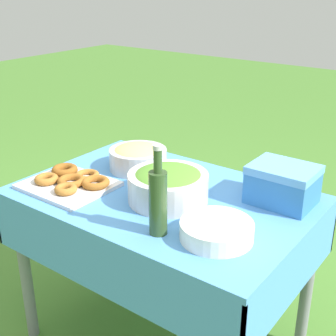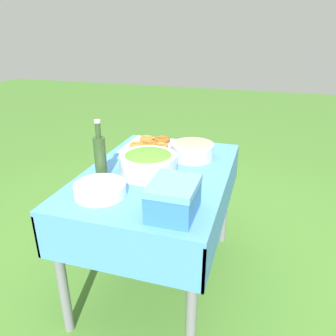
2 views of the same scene
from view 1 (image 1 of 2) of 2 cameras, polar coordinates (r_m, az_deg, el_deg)
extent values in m
cube|color=#4C8CD1|center=(1.86, -0.58, -3.52)|extent=(1.14, 0.77, 0.02)
cube|color=#4C8CD1|center=(1.67, -8.61, -11.85)|extent=(1.14, 0.01, 0.22)
cube|color=#4C8CD1|center=(2.20, 5.43, -2.87)|extent=(1.14, 0.01, 0.22)
cube|color=#4C8CD1|center=(2.27, -12.07, -2.47)|extent=(0.01, 0.77, 0.22)
cube|color=#4C8CD1|center=(1.69, 15.32, -12.18)|extent=(0.01, 0.77, 0.22)
cylinder|color=slate|center=(2.18, -17.04, -11.66)|extent=(0.05, 0.05, 0.72)
cylinder|color=slate|center=(2.54, -5.34, -5.39)|extent=(0.05, 0.05, 0.72)
cylinder|color=slate|center=(2.10, 16.68, -13.02)|extent=(0.05, 0.05, 0.72)
cylinder|color=silver|center=(1.78, 0.00, -2.36)|extent=(0.31, 0.31, 0.11)
ellipsoid|color=#51892D|center=(1.76, 0.00, -1.15)|extent=(0.27, 0.27, 0.07)
cylinder|color=#B2B7BC|center=(2.08, -3.66, 1.09)|extent=(0.25, 0.25, 0.09)
ellipsoid|color=tan|center=(2.07, -3.69, 1.92)|extent=(0.22, 0.22, 0.07)
cube|color=silver|center=(1.95, -12.05, -2.06)|extent=(0.35, 0.29, 0.02)
torus|color=#93561E|center=(1.93, -11.69, -1.56)|extent=(0.13, 0.13, 0.03)
torus|color=#93561E|center=(1.90, -8.82, -1.76)|extent=(0.16, 0.16, 0.03)
torus|color=#A36628|center=(1.97, -14.60, -1.32)|extent=(0.10, 0.10, 0.03)
torus|color=#A36628|center=(1.87, -12.35, -2.53)|extent=(0.11, 0.11, 0.03)
torus|color=#A36628|center=(1.98, -9.83, -0.88)|extent=(0.14, 0.14, 0.02)
torus|color=brown|center=(2.04, -12.48, -0.24)|extent=(0.14, 0.14, 0.03)
cylinder|color=white|center=(1.56, 5.91, -8.37)|extent=(0.24, 0.24, 0.01)
cylinder|color=white|center=(1.55, 5.93, -7.99)|extent=(0.24, 0.24, 0.01)
cylinder|color=white|center=(1.55, 5.95, -7.61)|extent=(0.24, 0.24, 0.01)
cylinder|color=white|center=(1.54, 5.96, -7.22)|extent=(0.24, 0.24, 0.01)
cylinder|color=white|center=(1.54, 5.98, -6.83)|extent=(0.24, 0.24, 0.01)
cylinder|color=#2D4723|center=(1.53, -1.22, -4.34)|extent=(0.06, 0.06, 0.22)
cylinder|color=#2D4723|center=(1.47, -1.26, 0.85)|extent=(0.03, 0.03, 0.08)
cylinder|color=#B7B7B7|center=(1.46, -1.28, 2.54)|extent=(0.03, 0.03, 0.02)
cube|color=#3372B7|center=(1.82, 13.76, -2.38)|extent=(0.24, 0.19, 0.12)
cube|color=#60A0E5|center=(1.79, 13.98, -0.21)|extent=(0.24, 0.19, 0.03)
camera|label=2|loc=(1.95, 54.44, 11.34)|focal=35.00mm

